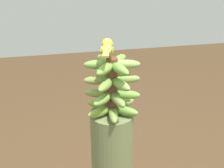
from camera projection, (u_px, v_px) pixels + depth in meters
banana_bunch at (112, 87)px, 1.38m from camera, size 0.27×0.27×0.29m
perched_bird at (107, 48)px, 1.30m from camera, size 0.19×0.07×0.08m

